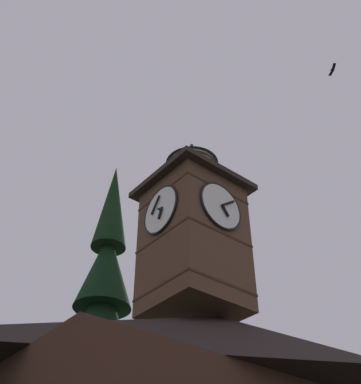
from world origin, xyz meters
The scene contains 2 objects.
clock_tower centered at (2.11, -2.03, 12.58)m, with size 3.99×3.99×8.51m.
flying_bird_high centered at (-1.70, 3.75, 20.15)m, with size 0.51×0.68×0.12m.
Camera 1 is at (13.34, 11.02, 1.33)m, focal length 46.95 mm.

